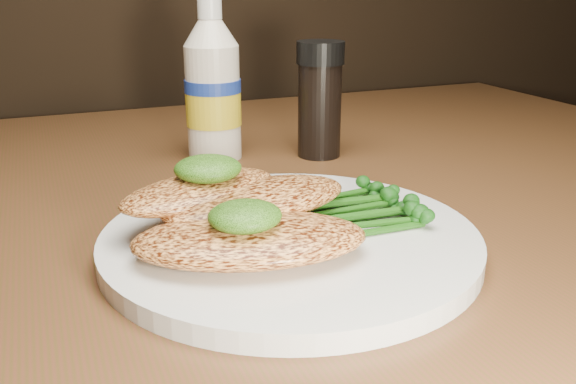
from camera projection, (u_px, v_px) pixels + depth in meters
name	position (u px, v px, depth m)	size (l,w,h in m)	color
plate	(290.00, 240.00, 0.47)	(0.29, 0.29, 0.01)	silver
chicken_front	(250.00, 239.00, 0.42)	(0.16, 0.09, 0.03)	#F9A14F
chicken_mid	(256.00, 200.00, 0.47)	(0.15, 0.08, 0.02)	#F9A14F
chicken_back	(200.00, 191.00, 0.47)	(0.13, 0.07, 0.02)	#F9A14F
pesto_front	(245.00, 216.00, 0.41)	(0.05, 0.05, 0.02)	#143207
pesto_back	(208.00, 169.00, 0.47)	(0.05, 0.05, 0.02)	#143207
broccolini_bundle	(340.00, 208.00, 0.49)	(0.13, 0.10, 0.02)	#1A4B10
mayo_bottle	(212.00, 81.00, 0.68)	(0.06, 0.06, 0.18)	beige
pepper_grinder	(320.00, 100.00, 0.70)	(0.05, 0.05, 0.13)	black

